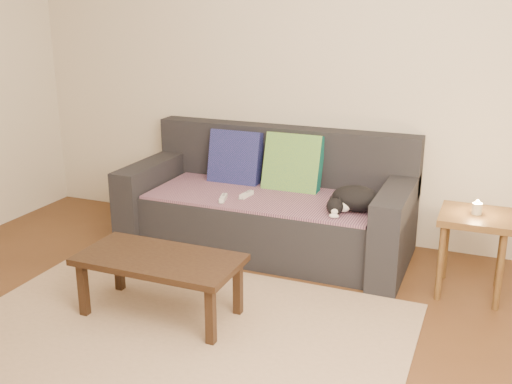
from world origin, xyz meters
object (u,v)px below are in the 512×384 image
wii_remote_a (247,195)px  side_table (475,228)px  coffee_table (160,264)px  wii_remote_b (223,198)px  cat (354,199)px  sofa (269,208)px

wii_remote_a → side_table: side_table is taller
coffee_table → wii_remote_b: bearing=91.5°
wii_remote_a → cat: bearing=-83.6°
coffee_table → cat: bearing=49.5°
cat → wii_remote_b: cat is taller
coffee_table → wii_remote_a: bearing=84.7°
wii_remote_a → wii_remote_b: size_ratio=1.00×
sofa → wii_remote_b: sofa is taller
side_table → coffee_table: size_ratio=0.57×
side_table → wii_remote_b: bearing=-177.2°
side_table → cat: bearing=177.2°
cat → wii_remote_a: (-0.79, 0.02, -0.07)m
wii_remote_b → side_table: bearing=-102.4°
sofa → coffee_table: size_ratio=2.22×
coffee_table → sofa: bearing=80.7°
sofa → cat: bearing=-15.8°
sofa → coffee_table: bearing=-99.3°
cat → side_table: cat is taller
wii_remote_a → wii_remote_b: same height
side_table → coffee_table: 1.95m
side_table → coffee_table: bearing=-149.0°
cat → wii_remote_b: bearing=168.1°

